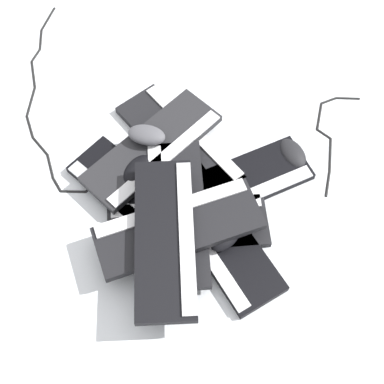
# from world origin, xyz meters

# --- Properties ---
(ground_plane) EXTENTS (3.20, 3.20, 0.00)m
(ground_plane) POSITION_xyz_m (0.00, 0.00, 0.00)
(ground_plane) COLOR silver
(keyboard_0) EXTENTS (0.33, 0.46, 0.03)m
(keyboard_0) POSITION_xyz_m (0.12, 0.06, 0.01)
(keyboard_0) COLOR black
(keyboard_0) RESTS_ON ground
(keyboard_1) EXTENTS (0.39, 0.44, 0.03)m
(keyboard_1) POSITION_xyz_m (0.11, 0.15, 0.01)
(keyboard_1) COLOR black
(keyboard_1) RESTS_ON ground
(keyboard_2) EXTENTS (0.42, 0.41, 0.03)m
(keyboard_2) POSITION_xyz_m (-0.05, 0.14, 0.01)
(keyboard_2) COLOR black
(keyboard_2) RESTS_ON ground
(keyboard_3) EXTENTS (0.35, 0.46, 0.03)m
(keyboard_3) POSITION_xyz_m (-0.13, -0.06, 0.01)
(keyboard_3) COLOR black
(keyboard_3) RESTS_ON ground
(keyboard_4) EXTENTS (0.29, 0.46, 0.03)m
(keyboard_4) POSITION_xyz_m (0.09, -0.10, 0.01)
(keyboard_4) COLOR black
(keyboard_4) RESTS_ON ground
(keyboard_5) EXTENTS (0.46, 0.32, 0.03)m
(keyboard_5) POSITION_xyz_m (0.10, 0.02, 0.04)
(keyboard_5) COLOR black
(keyboard_5) RESTS_ON keyboard_0
(keyboard_6) EXTENTS (0.40, 0.43, 0.03)m
(keyboard_6) POSITION_xyz_m (0.15, 0.05, 0.07)
(keyboard_6) COLOR black
(keyboard_6) RESTS_ON keyboard_5
(keyboard_7) EXTENTS (0.46, 0.31, 0.03)m
(keyboard_7) POSITION_xyz_m (-0.06, -0.12, 0.04)
(keyboard_7) COLOR #232326
(keyboard_7) RESTS_ON keyboard_3
(keyboard_8) EXTENTS (0.46, 0.32, 0.03)m
(keyboard_8) POSITION_xyz_m (0.20, 0.04, 0.10)
(keyboard_8) COLOR black
(keyboard_8) RESTS_ON keyboard_6
(mouse_0) EXTENTS (0.13, 0.10, 0.04)m
(mouse_0) POSITION_xyz_m (0.12, 0.17, 0.05)
(mouse_0) COLOR black
(mouse_0) RESTS_ON keyboard_1
(mouse_1) EXTENTS (0.12, 0.08, 0.04)m
(mouse_1) POSITION_xyz_m (0.02, -0.13, 0.05)
(mouse_1) COLOR black
(mouse_1) RESTS_ON keyboard_4
(mouse_2) EXTENTS (0.08, 0.12, 0.04)m
(mouse_2) POSITION_xyz_m (-0.08, -0.14, 0.08)
(mouse_2) COLOR #4C4C51
(mouse_2) RESTS_ON keyboard_7
(mouse_3) EXTENTS (0.12, 0.12, 0.04)m
(mouse_3) POSITION_xyz_m (-0.21, 0.27, 0.02)
(mouse_3) COLOR black
(mouse_3) RESTS_ON ground
(mouse_4) EXTENTS (0.11, 0.07, 0.04)m
(mouse_4) POSITION_xyz_m (0.11, 0.14, 0.05)
(mouse_4) COLOR #B7B7BC
(mouse_4) RESTS_ON keyboard_1
(cable_0) EXTENTS (0.65, 0.46, 0.01)m
(cable_0) POSITION_xyz_m (-0.11, -0.51, 0.00)
(cable_0) COLOR black
(cable_0) RESTS_ON ground
(cable_1) EXTENTS (0.39, 0.11, 0.01)m
(cable_1) POSITION_xyz_m (-0.33, 0.35, 0.00)
(cable_1) COLOR black
(cable_1) RESTS_ON ground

